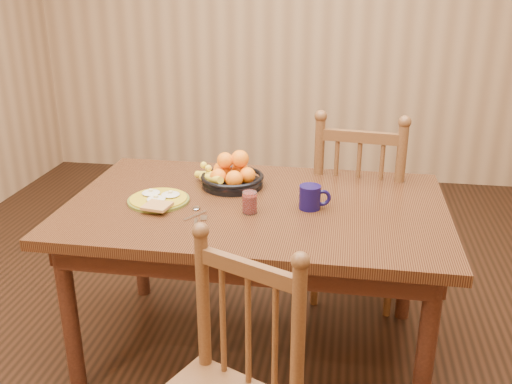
% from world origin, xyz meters
% --- Properties ---
extents(room, '(4.52, 5.02, 2.72)m').
position_xyz_m(room, '(0.00, 0.00, 1.35)').
color(room, black).
rests_on(room, ground).
extents(dining_table, '(1.60, 1.00, 0.75)m').
position_xyz_m(dining_table, '(0.00, 0.00, 0.67)').
color(dining_table, black).
rests_on(dining_table, ground).
extents(chair_far, '(0.52, 0.50, 1.04)m').
position_xyz_m(chair_far, '(0.45, 0.56, 0.50)').
color(chair_far, '#482915').
rests_on(chair_far, ground).
extents(breakfast_plate, '(0.26, 0.29, 0.04)m').
position_xyz_m(breakfast_plate, '(-0.41, -0.06, 0.76)').
color(breakfast_plate, '#59601E').
rests_on(breakfast_plate, dining_table).
extents(fork, '(0.05, 0.18, 0.00)m').
position_xyz_m(fork, '(-0.19, -0.25, 0.75)').
color(fork, silver).
rests_on(fork, dining_table).
extents(spoon, '(0.07, 0.15, 0.01)m').
position_xyz_m(spoon, '(-0.23, -0.13, 0.75)').
color(spoon, silver).
rests_on(spoon, dining_table).
extents(coffee_mug, '(0.13, 0.09, 0.10)m').
position_xyz_m(coffee_mug, '(0.23, -0.02, 0.80)').
color(coffee_mug, black).
rests_on(coffee_mug, dining_table).
extents(juice_glass, '(0.06, 0.06, 0.09)m').
position_xyz_m(juice_glass, '(-0.01, -0.11, 0.79)').
color(juice_glass, silver).
rests_on(juice_glass, dining_table).
extents(fruit_bowl, '(0.32, 0.29, 0.17)m').
position_xyz_m(fruit_bowl, '(-0.15, 0.19, 0.80)').
color(fruit_bowl, black).
rests_on(fruit_bowl, dining_table).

